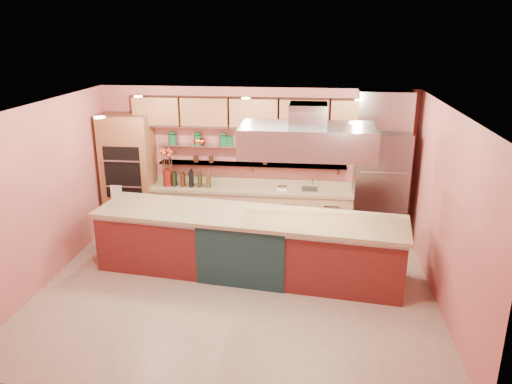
# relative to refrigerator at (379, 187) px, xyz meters

# --- Properties ---
(floor) EXTENTS (6.00, 5.00, 0.02)m
(floor) POSITION_rel_refrigerator_xyz_m (-2.35, -2.14, -1.06)
(floor) COLOR tan
(floor) RESTS_ON ground
(ceiling) EXTENTS (6.00, 5.00, 0.02)m
(ceiling) POSITION_rel_refrigerator_xyz_m (-2.35, -2.14, 1.75)
(ceiling) COLOR black
(ceiling) RESTS_ON wall_back
(wall_back) EXTENTS (6.00, 0.04, 2.80)m
(wall_back) POSITION_rel_refrigerator_xyz_m (-2.35, 0.36, 0.35)
(wall_back) COLOR #C4635C
(wall_back) RESTS_ON floor
(wall_front) EXTENTS (6.00, 0.04, 2.80)m
(wall_front) POSITION_rel_refrigerator_xyz_m (-2.35, -4.64, 0.35)
(wall_front) COLOR #C4635C
(wall_front) RESTS_ON floor
(wall_left) EXTENTS (0.04, 5.00, 2.80)m
(wall_left) POSITION_rel_refrigerator_xyz_m (-5.35, -2.14, 0.35)
(wall_left) COLOR #C4635C
(wall_left) RESTS_ON floor
(wall_right) EXTENTS (0.04, 5.00, 2.80)m
(wall_right) POSITION_rel_refrigerator_xyz_m (0.65, -2.14, 0.35)
(wall_right) COLOR #C4635C
(wall_right) RESTS_ON floor
(oven_stack) EXTENTS (0.95, 0.64, 2.30)m
(oven_stack) POSITION_rel_refrigerator_xyz_m (-4.80, 0.04, 0.10)
(oven_stack) COLOR brown
(oven_stack) RESTS_ON floor
(refrigerator) EXTENTS (0.95, 0.72, 2.10)m
(refrigerator) POSITION_rel_refrigerator_xyz_m (0.00, 0.00, 0.00)
(refrigerator) COLOR slate
(refrigerator) RESTS_ON floor
(back_counter) EXTENTS (3.84, 0.64, 0.93)m
(back_counter) POSITION_rel_refrigerator_xyz_m (-2.40, 0.06, -0.58)
(back_counter) COLOR tan
(back_counter) RESTS_ON floor
(wall_shelf_lower) EXTENTS (3.60, 0.26, 0.03)m
(wall_shelf_lower) POSITION_rel_refrigerator_xyz_m (-2.40, 0.23, 0.30)
(wall_shelf_lower) COLOR #A4A8AB
(wall_shelf_lower) RESTS_ON wall_back
(wall_shelf_upper) EXTENTS (3.60, 0.26, 0.03)m
(wall_shelf_upper) POSITION_rel_refrigerator_xyz_m (-2.40, 0.23, 0.65)
(wall_shelf_upper) COLOR #A4A8AB
(wall_shelf_upper) RESTS_ON wall_back
(upper_cabinets) EXTENTS (4.60, 0.36, 0.55)m
(upper_cabinets) POSITION_rel_refrigerator_xyz_m (-2.35, 0.18, 1.30)
(upper_cabinets) COLOR brown
(upper_cabinets) RESTS_ON wall_back
(range_hood) EXTENTS (2.00, 1.00, 0.45)m
(range_hood) POSITION_rel_refrigerator_xyz_m (-1.33, -1.61, 1.20)
(range_hood) COLOR #A4A8AB
(range_hood) RESTS_ON ceiling
(ceiling_downlights) EXTENTS (4.00, 2.80, 0.02)m
(ceiling_downlights) POSITION_rel_refrigerator_xyz_m (-2.35, -1.94, 1.72)
(ceiling_downlights) COLOR #FFE5A5
(ceiling_downlights) RESTS_ON ceiling
(island) EXTENTS (4.99, 1.64, 1.02)m
(island) POSITION_rel_refrigerator_xyz_m (-2.23, -1.61, -0.54)
(island) COLOR maroon
(island) RESTS_ON floor
(flower_vase) EXTENTS (0.21, 0.21, 0.32)m
(flower_vase) POSITION_rel_refrigerator_xyz_m (-4.02, 0.01, 0.04)
(flower_vase) COLOR maroon
(flower_vase) RESTS_ON back_counter
(oil_bottle_cluster) EXTENTS (0.81, 0.53, 0.25)m
(oil_bottle_cluster) POSITION_rel_refrigerator_xyz_m (-3.55, 0.01, 0.01)
(oil_bottle_cluster) COLOR black
(oil_bottle_cluster) RESTS_ON back_counter
(kitchen_scale) EXTENTS (0.19, 0.16, 0.10)m
(kitchen_scale) POSITION_rel_refrigerator_xyz_m (-1.80, 0.01, -0.07)
(kitchen_scale) COLOR white
(kitchen_scale) RESTS_ON back_counter
(bar_faucet) EXTENTS (0.04, 0.04, 0.22)m
(bar_faucet) POSITION_rel_refrigerator_xyz_m (-1.23, 0.11, -0.01)
(bar_faucet) COLOR white
(bar_faucet) RESTS_ON back_counter
(copper_kettle) EXTENTS (0.21, 0.21, 0.13)m
(copper_kettle) POSITION_rel_refrigerator_xyz_m (-3.38, 0.23, 0.73)
(copper_kettle) COLOR #D95432
(copper_kettle) RESTS_ON wall_shelf_upper
(green_canister) EXTENTS (0.18, 0.18, 0.17)m
(green_canister) POSITION_rel_refrigerator_xyz_m (-2.83, 0.23, 0.75)
(green_canister) COLOR #104B28
(green_canister) RESTS_ON wall_shelf_upper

